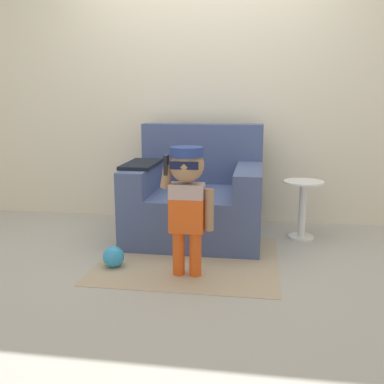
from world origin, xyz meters
TOP-DOWN VIEW (x-y plane):
  - ground_plane at (0.00, 0.00)m, footprint 10.00×10.00m
  - wall_back at (0.00, 0.69)m, footprint 10.00×0.05m
  - armchair at (0.00, 0.10)m, footprint 1.13×1.01m
  - person_child at (0.07, -0.82)m, footprint 0.36×0.27m
  - side_table at (0.91, 0.15)m, footprint 0.34×0.34m
  - rug at (0.04, -0.51)m, footprint 1.31×1.20m
  - toy_ball at (-0.47, -0.75)m, footprint 0.15×0.15m

SIDE VIEW (x-z plane):
  - ground_plane at x=0.00m, z-range 0.00..0.00m
  - rug at x=0.04m, z-range 0.00..0.01m
  - toy_ball at x=-0.47m, z-range 0.00..0.15m
  - side_table at x=0.91m, z-range 0.05..0.55m
  - armchair at x=0.00m, z-range -0.15..0.81m
  - person_child at x=0.07m, z-range 0.15..1.03m
  - wall_back at x=0.00m, z-range 0.00..2.60m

